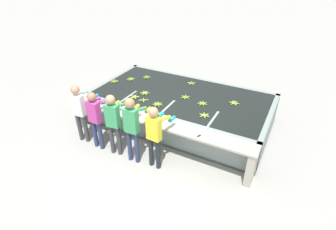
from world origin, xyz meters
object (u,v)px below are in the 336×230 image
object	(u,v)px
banana_bunch_floating_0	(158,104)
banana_bunch_floating_1	(203,103)
worker_3	(132,124)
banana_bunch_floating_5	(185,97)
banana_bunch_floating_2	(191,83)
banana_bunch_floating_10	(234,103)
worker_2	(114,120)
worker_4	(155,132)
banana_bunch_floating_3	(131,79)
worker_0	(80,109)
banana_bunch_floating_6	(204,115)
banana_bunch_floating_9	(144,100)
banana_bunch_floating_11	(115,81)
worker_1	(96,116)
banana_bunch_floating_8	(147,77)
banana_bunch_floating_7	(145,93)
knife_0	(201,135)
banana_bunch_floating_4	(135,97)

from	to	relation	value
banana_bunch_floating_0	banana_bunch_floating_1	bearing A→B (deg)	29.91
worker_3	banana_bunch_floating_5	distance (m)	2.06
banana_bunch_floating_2	banana_bunch_floating_10	world-z (taller)	same
worker_2	banana_bunch_floating_0	distance (m)	1.35
worker_4	banana_bunch_floating_3	size ratio (longest dim) A/B	5.69
worker_3	banana_bunch_floating_2	bearing A→B (deg)	86.74
worker_2	banana_bunch_floating_3	size ratio (longest dim) A/B	5.83
worker_0	banana_bunch_floating_0	bearing A→B (deg)	38.35
worker_4	banana_bunch_floating_2	world-z (taller)	worker_4
banana_bunch_floating_6	banana_bunch_floating_9	distance (m)	1.77
banana_bunch_floating_11	worker_2	bearing A→B (deg)	-52.42
worker_1	worker_2	distance (m)	0.54
banana_bunch_floating_5	banana_bunch_floating_8	bearing A→B (deg)	157.97
worker_1	banana_bunch_floating_7	bearing A→B (deg)	78.33
banana_bunch_floating_3	knife_0	bearing A→B (deg)	-29.69
banana_bunch_floating_4	banana_bunch_floating_7	size ratio (longest dim) A/B	0.98
worker_4	knife_0	size ratio (longest dim) A/B	4.78
worker_0	banana_bunch_floating_8	world-z (taller)	worker_0
banana_bunch_floating_1	banana_bunch_floating_5	world-z (taller)	same
worker_2	banana_bunch_floating_9	distance (m)	1.29
worker_4	banana_bunch_floating_0	xyz separation A→B (m)	(-0.64, 1.23, -0.06)
worker_1	banana_bunch_floating_7	distance (m)	1.72
banana_bunch_floating_6	banana_bunch_floating_0	bearing A→B (deg)	-177.77
banana_bunch_floating_5	worker_4	bearing A→B (deg)	-85.38
worker_2	knife_0	distance (m)	2.08
banana_bunch_floating_10	knife_0	distance (m)	1.79
banana_bunch_floating_4	knife_0	distance (m)	2.47
banana_bunch_floating_3	knife_0	size ratio (longest dim) A/B	0.84
banana_bunch_floating_10	knife_0	bearing A→B (deg)	-97.73
worker_4	banana_bunch_floating_11	size ratio (longest dim) A/B	5.72
worker_4	banana_bunch_floating_2	xyz separation A→B (m)	(-0.39, 2.89, -0.06)
banana_bunch_floating_11	banana_bunch_floating_1	bearing A→B (deg)	-0.90
banana_bunch_floating_6	banana_bunch_floating_11	world-z (taller)	same
worker_1	banana_bunch_floating_4	world-z (taller)	worker_1
worker_1	banana_bunch_floating_11	xyz separation A→B (m)	(-0.93, 1.93, -0.04)
worker_1	banana_bunch_floating_0	xyz separation A→B (m)	(1.01, 1.28, -0.04)
banana_bunch_floating_0	knife_0	xyz separation A→B (m)	(1.55, -0.75, -0.01)
banana_bunch_floating_11	banana_bunch_floating_7	bearing A→B (deg)	-10.81
banana_bunch_floating_10	banana_bunch_floating_2	bearing A→B (deg)	157.49
worker_0	banana_bunch_floating_8	distance (m)	2.67
banana_bunch_floating_5	banana_bunch_floating_7	xyz separation A→B (m)	(-1.14, -0.32, 0.00)
banana_bunch_floating_2	banana_bunch_floating_9	world-z (taller)	same
worker_0	banana_bunch_floating_10	world-z (taller)	worker_0
banana_bunch_floating_1	banana_bunch_floating_2	distance (m)	1.32
banana_bunch_floating_0	banana_bunch_floating_3	world-z (taller)	same
banana_bunch_floating_5	banana_bunch_floating_11	distance (m)	2.43
worker_3	banana_bunch_floating_6	xyz separation A→B (m)	(1.22, 1.35, -0.13)
banana_bunch_floating_4	knife_0	xyz separation A→B (m)	(2.33, -0.81, -0.01)
worker_0	knife_0	bearing A→B (deg)	8.96
banana_bunch_floating_9	banana_bunch_floating_10	bearing A→B (deg)	24.22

